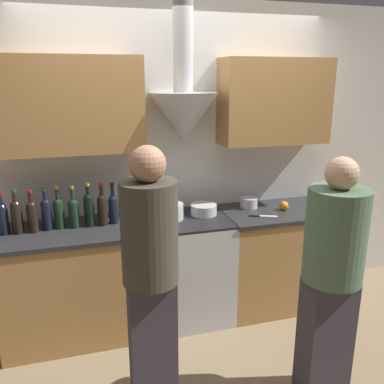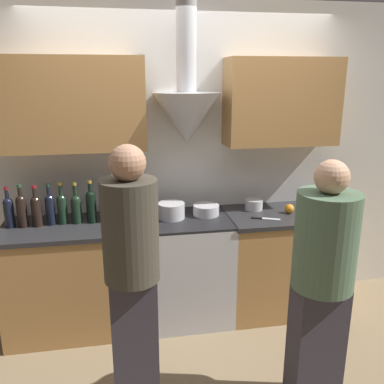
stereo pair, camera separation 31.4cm
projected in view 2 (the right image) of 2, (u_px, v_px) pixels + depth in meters
The scene contains 21 objects.
ground_plane at pixel (197, 336), 3.25m from camera, with size 12.00×12.00×0.00m, color #847051.
wall_back at pixel (180, 144), 3.40m from camera, with size 8.40×0.56×2.60m.
counter_left at pixel (81, 277), 3.28m from camera, with size 1.16×0.62×0.89m.
counter_right at pixel (279, 261), 3.56m from camera, with size 0.95×0.62×0.89m.
stove_range at pixel (190, 267), 3.43m from camera, with size 0.65×0.60×0.89m.
wine_bottle_0 at pixel (9, 211), 3.08m from camera, with size 0.08×0.08×0.32m.
wine_bottle_1 at pixel (22, 209), 3.08m from camera, with size 0.08×0.08×0.34m.
wine_bottle_2 at pixel (36, 209), 3.10m from camera, with size 0.08×0.08×0.32m.
wine_bottle_3 at pixel (50, 208), 3.13m from camera, with size 0.07×0.07×0.33m.
wine_bottle_4 at pixel (62, 207), 3.15m from camera, with size 0.08×0.08×0.33m.
wine_bottle_5 at pixel (76, 207), 3.17m from camera, with size 0.08×0.08×0.33m.
wine_bottle_6 at pixel (91, 205), 3.18m from camera, with size 0.08×0.08×0.34m.
wine_bottle_7 at pixel (104, 205), 3.19m from camera, with size 0.07×0.07×0.34m.
wine_bottle_8 at pixel (115, 205), 3.23m from camera, with size 0.07×0.07×0.33m.
stock_pot at pixel (171, 211), 3.29m from camera, with size 0.22×0.22×0.13m.
mixing_bowl at pixel (206, 210), 3.37m from camera, with size 0.22×0.22×0.09m.
orange_fruit at pixel (289, 209), 3.42m from camera, with size 0.08×0.08×0.08m.
saucepan at pixel (254, 204), 3.51m from camera, with size 0.15×0.15×0.09m.
chefs_knife at pixel (266, 219), 3.28m from camera, with size 0.22×0.12×0.01m.
person_foreground_left at pixel (132, 277), 2.24m from camera, with size 0.31×0.31×1.67m.
person_foreground_right at pixel (322, 278), 2.39m from camera, with size 0.36×0.36×1.57m.
Camera 2 is at (-0.53, -2.76, 2.00)m, focal length 38.00 mm.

